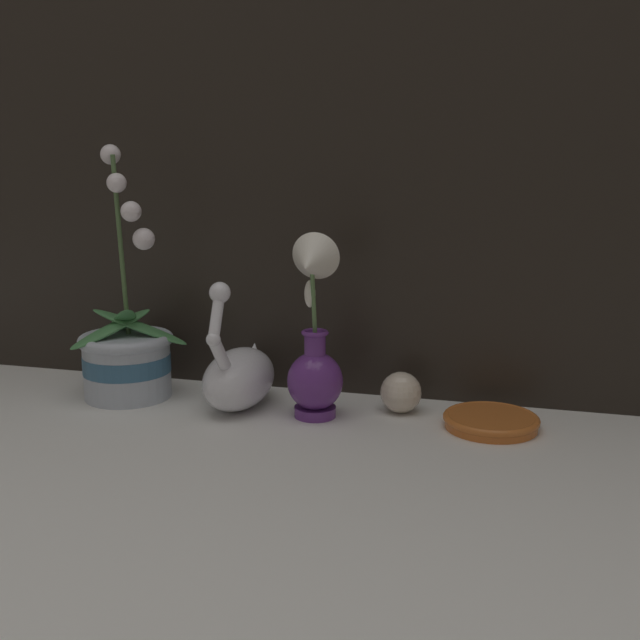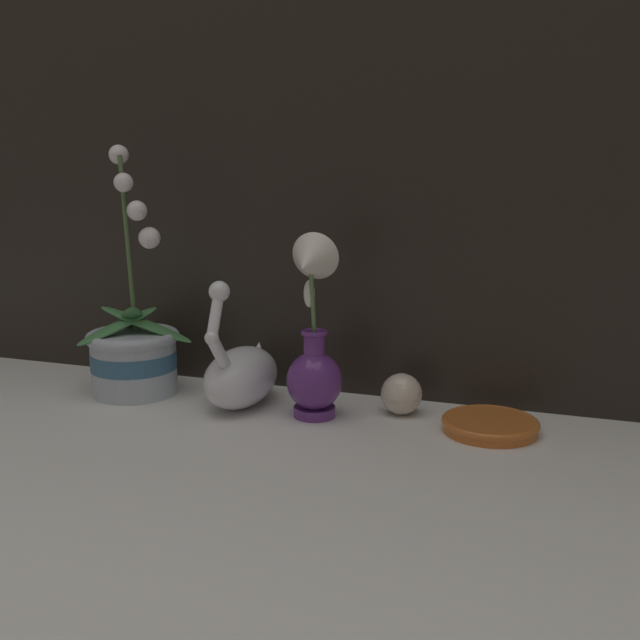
{
  "view_description": "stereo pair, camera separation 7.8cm",
  "coord_description": "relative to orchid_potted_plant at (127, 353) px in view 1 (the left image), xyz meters",
  "views": [
    {
      "loc": [
        0.34,
        -1.03,
        0.41
      ],
      "look_at": [
        0.02,
        0.12,
        0.16
      ],
      "focal_mm": 42.0,
      "sensor_mm": 36.0,
      "label": 1
    },
    {
      "loc": [
        0.41,
        -1.0,
        0.41
      ],
      "look_at": [
        0.02,
        0.12,
        0.16
      ],
      "focal_mm": 42.0,
      "sensor_mm": 36.0,
      "label": 2
    }
  ],
  "objects": [
    {
      "name": "swan_figurine",
      "position": [
        0.21,
        -0.0,
        -0.02
      ],
      "size": [
        0.11,
        0.22,
        0.23
      ],
      "color": "white",
      "rests_on": "ground_plane"
    },
    {
      "name": "ground_plane",
      "position": [
        0.33,
        -0.12,
        -0.08
      ],
      "size": [
        2.8,
        2.8,
        0.0
      ],
      "primitive_type": "plane",
      "color": "silver"
    },
    {
      "name": "glass_sphere",
      "position": [
        0.48,
        0.04,
        -0.05
      ],
      "size": [
        0.07,
        0.07,
        0.07
      ],
      "color": "beige",
      "rests_on": "ground_plane"
    },
    {
      "name": "orchid_potted_plant",
      "position": [
        0.0,
        0.0,
        0.0
      ],
      "size": [
        0.2,
        0.19,
        0.44
      ],
      "color": "#B2BCCC",
      "rests_on": "ground_plane"
    },
    {
      "name": "amber_dish",
      "position": [
        0.63,
        0.0,
        -0.07
      ],
      "size": [
        0.15,
        0.15,
        0.02
      ],
      "color": "#C66628",
      "rests_on": "ground_plane"
    },
    {
      "name": "blue_vase",
      "position": [
        0.35,
        -0.02,
        0.04
      ],
      "size": [
        0.09,
        0.11,
        0.3
      ],
      "color": "#602D7F",
      "rests_on": "ground_plane"
    },
    {
      "name": "window_backdrop",
      "position": [
        0.33,
        0.14,
        0.52
      ],
      "size": [
        2.8,
        0.03,
        1.2
      ],
      "color": "black",
      "rests_on": "ground_plane"
    }
  ]
}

